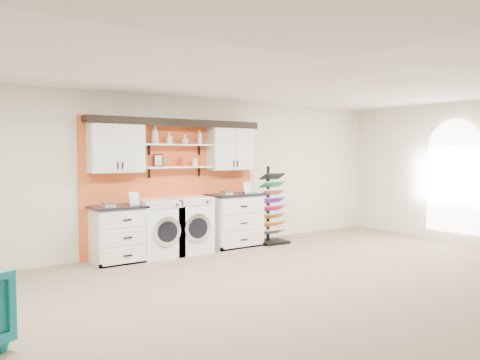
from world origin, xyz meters
TOP-DOWN VIEW (x-y plane):
  - floor at (0.00, 0.00)m, footprint 10.00×10.00m
  - ceiling at (0.00, 0.00)m, footprint 10.00×10.00m
  - wall_back at (0.00, 4.00)m, footprint 10.00×0.00m
  - accent_panel at (0.00, 3.96)m, footprint 3.40×0.07m
  - upper_cabinet_left at (-1.13, 3.79)m, footprint 0.90×0.35m
  - upper_cabinet_right at (1.13, 3.79)m, footprint 0.90×0.35m
  - shelf_lower at (0.00, 3.80)m, footprint 1.32×0.28m
  - shelf_upper at (0.00, 3.80)m, footprint 1.32×0.28m
  - crown_molding at (0.00, 3.81)m, footprint 3.30×0.41m
  - window_arched at (4.94, 1.50)m, footprint 0.06×1.10m
  - picture_frame at (-0.35, 3.85)m, footprint 0.18×0.02m
  - canister_red at (0.10, 3.80)m, footprint 0.11×0.11m
  - canister_cream at (0.35, 3.80)m, footprint 0.10×0.10m
  - base_cabinet_left at (-1.13, 3.64)m, footprint 0.95×0.66m
  - base_cabinet_right at (1.13, 3.64)m, footprint 1.03×0.66m
  - washer at (-0.45, 3.64)m, footprint 0.71×0.71m
  - dryer at (0.13, 3.64)m, footprint 0.72×0.71m
  - sample_rack at (1.90, 3.47)m, footprint 0.59×0.50m
  - soap_bottle_a at (-0.43, 3.80)m, footprint 0.17×0.17m
  - soap_bottle_b at (-0.16, 3.80)m, footprint 0.10×0.09m
  - soap_bottle_c at (0.15, 3.80)m, footprint 0.18×0.18m
  - soap_bottle_d at (0.46, 3.80)m, footprint 0.14×0.14m

SIDE VIEW (x-z plane):
  - floor at x=0.00m, z-range 0.00..0.00m
  - base_cabinet_left at x=-1.13m, z-range 0.00..0.93m
  - washer at x=-0.45m, z-range 0.00..0.99m
  - sample_rack at x=1.90m, z-range -0.26..1.26m
  - dryer at x=0.13m, z-range 0.00..1.00m
  - base_cabinet_right at x=1.13m, z-range 0.00..1.01m
  - accent_panel at x=0.00m, z-range 0.00..2.40m
  - window_arched at x=4.94m, z-range 0.26..2.51m
  - wall_back at x=0.00m, z-range -3.60..6.40m
  - shelf_lower at x=0.00m, z-range 1.52..1.54m
  - canister_cream at x=0.35m, z-range 1.54..1.69m
  - canister_red at x=0.10m, z-range 1.54..1.71m
  - picture_frame at x=-0.35m, z-range 1.54..1.77m
  - upper_cabinet_left at x=-1.13m, z-range 1.46..2.30m
  - upper_cabinet_right at x=1.13m, z-range 1.46..2.30m
  - shelf_upper at x=0.00m, z-range 1.92..1.94m
  - soap_bottle_c at x=0.15m, z-range 1.95..2.11m
  - soap_bottle_b at x=-0.16m, z-range 1.94..2.14m
  - soap_bottle_d at x=0.46m, z-range 1.94..2.20m
  - soap_bottle_a at x=-0.43m, z-range 1.95..2.26m
  - crown_molding at x=0.00m, z-range 2.26..2.39m
  - ceiling at x=0.00m, z-range 2.80..2.80m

